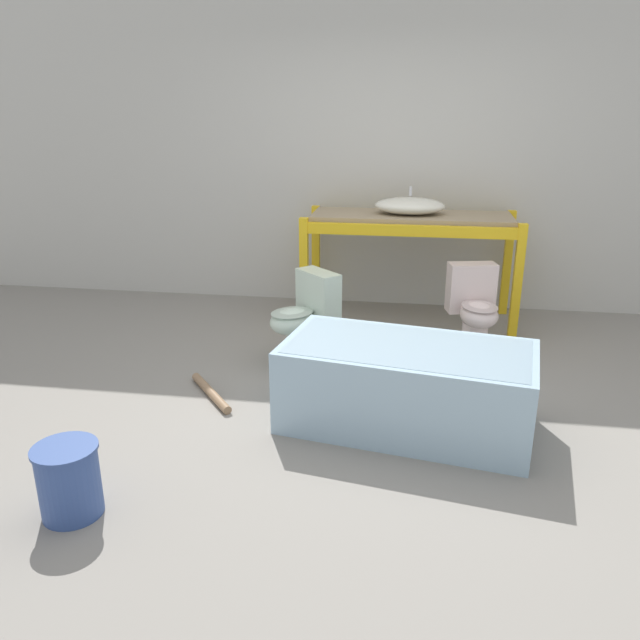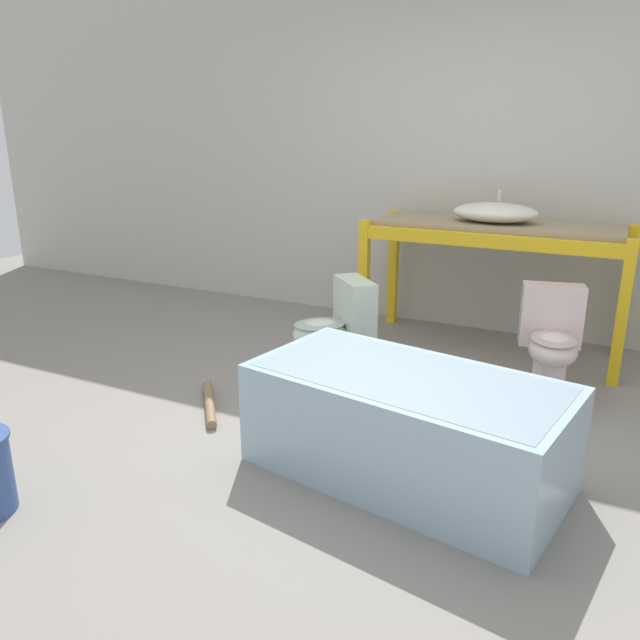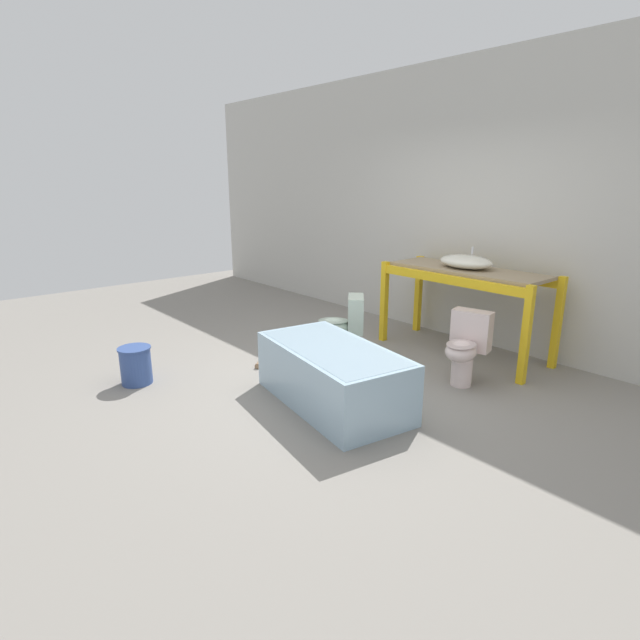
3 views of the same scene
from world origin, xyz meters
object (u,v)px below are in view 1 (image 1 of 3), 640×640
Objects in this scene: sink_basin at (410,206)px; bucket_white at (69,479)px; toilet_near at (305,316)px; bathtub_main at (407,380)px; toilet_far at (475,308)px.

bucket_white is (-1.50, -3.08, -0.84)m from sink_basin.
toilet_near is at bearing -123.02° from sink_basin.
bucket_white is at bearing -115.94° from sink_basin.
sink_basin is at bearing 101.23° from bathtub_main.
toilet_far is (0.54, -0.73, -0.65)m from sink_basin.
toilet_near reaches higher than bucket_white.
bucket_white is (-1.55, -1.12, -0.11)m from bathtub_main.
sink_basin reaches higher than bucket_white.
sink_basin is 0.38× the size of bathtub_main.
toilet_far is at bearing 61.48° from toilet_near.
toilet_far is (1.26, 0.38, 0.00)m from toilet_near.
toilet_far is 1.93× the size of bucket_white.
sink_basin reaches higher than toilet_near.
bathtub_main is 2.26× the size of toilet_near.
sink_basin is 2.10m from bathtub_main.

